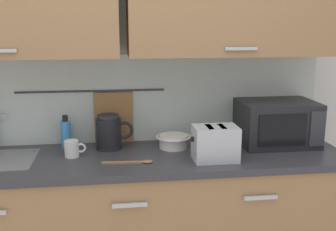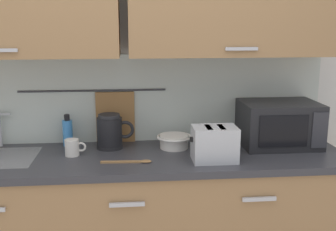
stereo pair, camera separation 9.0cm
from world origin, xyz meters
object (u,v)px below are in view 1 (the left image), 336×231
object	(u,v)px
mixing_bowl	(174,141)
toaster	(215,143)
mug_near_sink	(72,149)
electric_kettle	(109,132)
wooden_spoon	(134,162)
dish_soap_bottle	(66,133)
microwave	(277,123)

from	to	relation	value
mixing_bowl	toaster	distance (m)	0.32
toaster	mug_near_sink	bearing A→B (deg)	168.43
electric_kettle	wooden_spoon	xyz separation A→B (m)	(0.13, -0.28, -0.10)
dish_soap_bottle	toaster	size ratio (longest dim) A/B	0.77
toaster	wooden_spoon	bearing A→B (deg)	179.30
mixing_bowl	toaster	xyz separation A→B (m)	(0.19, -0.25, 0.05)
dish_soap_bottle	toaster	world-z (taller)	dish_soap_bottle
electric_kettle	wooden_spoon	size ratio (longest dim) A/B	0.82
dish_soap_bottle	mug_near_sink	xyz separation A→B (m)	(0.05, -0.20, -0.04)
toaster	wooden_spoon	world-z (taller)	toaster
microwave	electric_kettle	distance (m)	1.03
mug_near_sink	toaster	bearing A→B (deg)	-11.57
electric_kettle	wooden_spoon	bearing A→B (deg)	-65.71
microwave	mug_near_sink	world-z (taller)	microwave
dish_soap_bottle	mug_near_sink	distance (m)	0.21
wooden_spoon	mixing_bowl	bearing A→B (deg)	44.22
electric_kettle	mixing_bowl	xyz separation A→B (m)	(0.38, -0.04, -0.06)
dish_soap_bottle	toaster	distance (m)	0.91
microwave	toaster	bearing A→B (deg)	-151.24
microwave	dish_soap_bottle	distance (m)	1.29
electric_kettle	mixing_bowl	size ratio (longest dim) A/B	1.06
mixing_bowl	wooden_spoon	world-z (taller)	mixing_bowl
microwave	electric_kettle	xyz separation A→B (m)	(-1.03, 0.04, -0.03)
dish_soap_bottle	mixing_bowl	size ratio (longest dim) A/B	0.92
microwave	dish_soap_bottle	xyz separation A→B (m)	(-1.29, 0.11, -0.05)
toaster	wooden_spoon	xyz separation A→B (m)	(-0.45, 0.01, -0.09)
electric_kettle	mixing_bowl	distance (m)	0.39
microwave	mixing_bowl	distance (m)	0.65
mixing_bowl	wooden_spoon	size ratio (longest dim) A/B	0.77
electric_kettle	toaster	distance (m)	0.64
mug_near_sink	wooden_spoon	size ratio (longest dim) A/B	0.43
toaster	wooden_spoon	size ratio (longest dim) A/B	0.93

